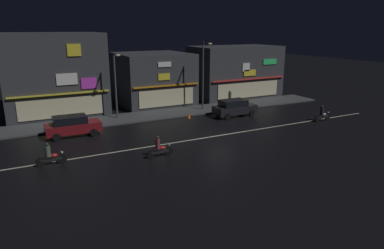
% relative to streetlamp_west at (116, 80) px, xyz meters
% --- Properties ---
extents(ground_plane, '(140.00, 140.00, 0.00)m').
position_rel_streetlamp_west_xyz_m(ground_plane, '(5.87, -8.80, -3.85)').
color(ground_plane, black).
extents(lane_divider_stripe, '(33.78, 0.16, 0.01)m').
position_rel_streetlamp_west_xyz_m(lane_divider_stripe, '(5.87, -8.80, -3.85)').
color(lane_divider_stripe, beige).
rests_on(lane_divider_stripe, ground).
extents(sidewalk_far, '(35.55, 3.75, 0.14)m').
position_rel_streetlamp_west_xyz_m(sidewalk_far, '(5.87, -0.07, -3.78)').
color(sidewalk_far, '#424447').
rests_on(sidewalk_far, ground).
extents(storefront_left_block, '(7.78, 8.27, 5.73)m').
position_rel_streetlamp_west_xyz_m(storefront_left_block, '(5.87, 5.86, -0.99)').
color(storefront_left_block, '#383A3F').
rests_on(storefront_left_block, ground).
extents(storefront_center_block, '(9.42, 7.98, 8.05)m').
position_rel_streetlamp_west_xyz_m(storefront_center_block, '(-4.79, 5.71, 0.17)').
color(storefront_center_block, '#383A3F').
rests_on(storefront_center_block, ground).
extents(storefront_right_block, '(10.75, 6.37, 6.31)m').
position_rel_streetlamp_west_xyz_m(storefront_right_block, '(16.54, 4.90, -0.70)').
color(storefront_right_block, '#383A3F').
rests_on(storefront_right_block, ground).
extents(streetlamp_west, '(0.44, 1.64, 6.19)m').
position_rel_streetlamp_west_xyz_m(streetlamp_west, '(0.00, 0.00, 0.00)').
color(streetlamp_west, '#47494C').
rests_on(streetlamp_west, sidewalk_far).
extents(streetlamp_mid, '(0.44, 1.64, 7.01)m').
position_rel_streetlamp_west_xyz_m(streetlamp_mid, '(9.13, -0.43, 0.43)').
color(streetlamp_mid, '#47494C').
rests_on(streetlamp_mid, sidewalk_far).
extents(pedestrian_on_sidewalk, '(0.34, 0.34, 1.89)m').
position_rel_streetlamp_west_xyz_m(pedestrian_on_sidewalk, '(12.14, -0.85, -2.83)').
color(pedestrian_on_sidewalk, '#4C664C').
rests_on(pedestrian_on_sidewalk, sidewalk_far).
extents(parked_car_near_kerb, '(4.30, 1.98, 1.67)m').
position_rel_streetlamp_west_xyz_m(parked_car_near_kerb, '(-4.69, -3.39, -2.98)').
color(parked_car_near_kerb, maroon).
rests_on(parked_car_near_kerb, ground).
extents(parked_car_trailing, '(4.30, 1.98, 1.67)m').
position_rel_streetlamp_west_xyz_m(parked_car_trailing, '(10.67, -3.91, -2.98)').
color(parked_car_trailing, black).
rests_on(parked_car_trailing, ground).
extents(motorcycle_lead, '(1.90, 0.60, 1.52)m').
position_rel_streetlamp_west_xyz_m(motorcycle_lead, '(16.95, -9.30, -3.22)').
color(motorcycle_lead, black).
rests_on(motorcycle_lead, ground).
extents(motorcycle_following, '(1.90, 0.60, 1.52)m').
position_rel_streetlamp_west_xyz_m(motorcycle_following, '(-7.01, -9.30, -3.22)').
color(motorcycle_following, black).
rests_on(motorcycle_following, ground).
extents(motorcycle_opposite_lane, '(1.90, 0.60, 1.52)m').
position_rel_streetlamp_west_xyz_m(motorcycle_opposite_lane, '(-0.27, -11.11, -3.22)').
color(motorcycle_opposite_lane, black).
rests_on(motorcycle_opposite_lane, ground).
extents(traffic_cone, '(0.36, 0.36, 0.55)m').
position_rel_streetlamp_west_xyz_m(traffic_cone, '(6.28, -2.58, -3.58)').
color(traffic_cone, orange).
rests_on(traffic_cone, ground).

